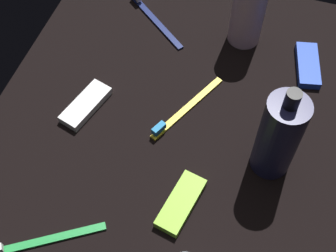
{
  "coord_description": "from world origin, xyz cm",
  "views": [
    {
      "loc": [
        -40.79,
        -12.84,
        68.14
      ],
      "look_at": [
        0.0,
        0.0,
        3.0
      ],
      "focal_mm": 49.69,
      "sensor_mm": 36.0,
      "label": 1
    }
  ],
  "objects": [
    {
      "name": "toothbrush_navy",
      "position": [
        26.2,
        11.48,
        0.61
      ],
      "size": [
        12.2,
        14.79,
        2.1
      ],
      "color": "navy",
      "rests_on": "ground_plane"
    },
    {
      "name": "snack_bar_white",
      "position": [
        1.32,
        15.85,
        0.75
      ],
      "size": [
        11.1,
        6.74,
        1.5
      ],
      "primitive_type": "cube",
      "rotation": [
        0.0,
        0.0,
        -0.28
      ],
      "color": "white",
      "rests_on": "ground_plane"
    },
    {
      "name": "snack_bar_lime",
      "position": [
        -11.75,
        -5.82,
        0.75
      ],
      "size": [
        10.99,
        6.0,
        1.5
      ],
      "primitive_type": "cube",
      "rotation": [
        0.0,
        0.0,
        -0.2
      ],
      "color": "#8CD133",
      "rests_on": "ground_plane"
    },
    {
      "name": "bodywash_bottle",
      "position": [
        26.55,
        -7.45,
        7.97
      ],
      "size": [
        6.32,
        6.32,
        17.52
      ],
      "color": "silver",
      "rests_on": "ground_plane"
    },
    {
      "name": "ground_plane",
      "position": [
        0.0,
        0.0,
        -0.6
      ],
      "size": [
        84.0,
        64.0,
        1.2
      ],
      "primitive_type": "cube",
      "color": "black"
    },
    {
      "name": "snack_bar_blue",
      "position": [
        22.6,
        -20.76,
        0.75
      ],
      "size": [
        11.01,
        6.12,
        1.5
      ],
      "primitive_type": "cube",
      "rotation": [
        0.0,
        0.0,
        0.21
      ],
      "color": "blue",
      "rests_on": "ground_plane"
    },
    {
      "name": "lotion_bottle",
      "position": [
        -0.14,
        -17.67,
        8.3
      ],
      "size": [
        6.49,
        6.49,
        19.04
      ],
      "color": "#1E1E42",
      "rests_on": "ground_plane"
    },
    {
      "name": "toothbrush_green",
      "position": [
        -23.97,
        12.74,
        0.61
      ],
      "size": [
        10.54,
        15.91,
        2.1
      ],
      "color": "green",
      "rests_on": "ground_plane"
    },
    {
      "name": "toothbrush_yellow",
      "position": [
        5.53,
        -1.14,
        0.61
      ],
      "size": [
        16.71,
        8.96,
        2.1
      ],
      "color": "yellow",
      "rests_on": "ground_plane"
    }
  ]
}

